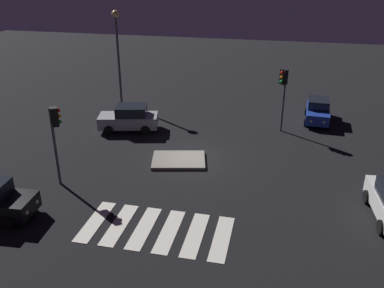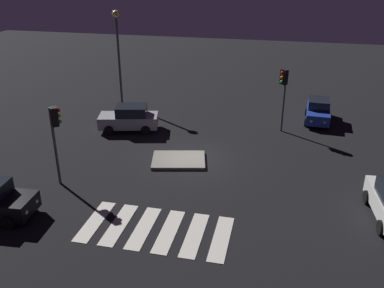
{
  "view_description": "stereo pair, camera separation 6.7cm",
  "coord_description": "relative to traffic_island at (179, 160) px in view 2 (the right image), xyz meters",
  "views": [
    {
      "loc": [
        4.8,
        -21.55,
        10.87
      ],
      "look_at": [
        0.0,
        0.0,
        1.0
      ],
      "focal_mm": 39.15,
      "sensor_mm": 36.0,
      "label": 1
    },
    {
      "loc": [
        4.87,
        -21.54,
        10.87
      ],
      "look_at": [
        0.0,
        0.0,
        1.0
      ],
      "focal_mm": 39.15,
      "sensor_mm": 36.0,
      "label": 2
    }
  ],
  "objects": [
    {
      "name": "ground_plane",
      "position": [
        0.7,
        0.43,
        -0.09
      ],
      "size": [
        80.0,
        80.0,
        0.0
      ],
      "primitive_type": "plane",
      "color": "black"
    },
    {
      "name": "traffic_island",
      "position": [
        0.0,
        0.0,
        0.0
      ],
      "size": [
        3.46,
        2.88,
        0.18
      ],
      "color": "gray",
      "rests_on": "ground"
    },
    {
      "name": "car_blue",
      "position": [
        8.16,
        8.59,
        0.71
      ],
      "size": [
        1.9,
        3.79,
        1.62
      ],
      "rotation": [
        0.0,
        0.0,
        -1.62
      ],
      "color": "#1E389E",
      "rests_on": "ground"
    },
    {
      "name": "car_silver",
      "position": [
        -4.49,
        4.0,
        0.77
      ],
      "size": [
        4.23,
        2.55,
        1.74
      ],
      "rotation": [
        0.0,
        0.0,
        3.37
      ],
      "color": "#9EA0A5",
      "rests_on": "ground"
    },
    {
      "name": "traffic_light_south",
      "position": [
        -5.31,
        -3.79,
        3.1
      ],
      "size": [
        0.53,
        0.54,
        4.2
      ],
      "rotation": [
        0.0,
        0.0,
        0.61
      ],
      "color": "#47474C",
      "rests_on": "ground"
    },
    {
      "name": "traffic_light_north",
      "position": [
        5.57,
        6.0,
        3.16
      ],
      "size": [
        0.54,
        0.53,
        4.29
      ],
      "rotation": [
        0.0,
        0.0,
        -2.29
      ],
      "color": "#47474C",
      "rests_on": "ground"
    },
    {
      "name": "street_lamp",
      "position": [
        -7.12,
        9.24,
        4.92
      ],
      "size": [
        0.56,
        0.56,
        7.3
      ],
      "color": "#47474C",
      "rests_on": "ground"
    },
    {
      "name": "crosswalk_near",
      "position": [
        0.7,
        -6.68,
        -0.08
      ],
      "size": [
        6.45,
        3.2,
        0.02
      ],
      "color": "silver",
      "rests_on": "ground"
    }
  ]
}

